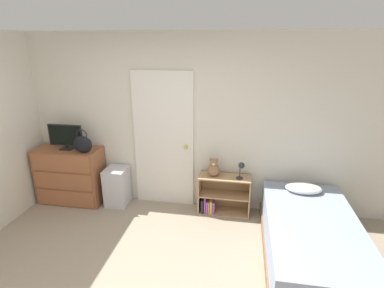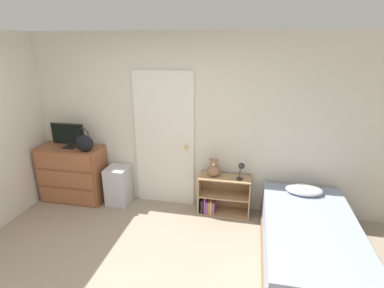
{
  "view_description": "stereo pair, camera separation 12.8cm",
  "coord_description": "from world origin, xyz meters",
  "px_view_note": "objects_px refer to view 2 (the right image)",
  "views": [
    {
      "loc": [
        1.08,
        -2.04,
        2.42
      ],
      "look_at": [
        0.42,
        1.8,
        1.07
      ],
      "focal_mm": 28.0,
      "sensor_mm": 36.0,
      "label": 1
    },
    {
      "loc": [
        1.21,
        -2.02,
        2.42
      ],
      "look_at": [
        0.42,
        1.8,
        1.07
      ],
      "focal_mm": 28.0,
      "sensor_mm": 36.0,
      "label": 2
    }
  ],
  "objects_px": {
    "handbag": "(84,143)",
    "tv": "(68,135)",
    "dresser": "(73,174)",
    "desk_lamp": "(241,168)",
    "storage_bin": "(118,185)",
    "teddy_bear": "(214,168)",
    "bed": "(310,242)",
    "bookshelf": "(220,197)"
  },
  "relations": [
    {
      "from": "handbag",
      "to": "tv",
      "type": "bearing_deg",
      "value": 161.6
    },
    {
      "from": "dresser",
      "to": "desk_lamp",
      "type": "distance_m",
      "value": 2.62
    },
    {
      "from": "storage_bin",
      "to": "teddy_bear",
      "type": "xyz_separation_m",
      "value": [
        1.48,
        0.03,
        0.4
      ]
    },
    {
      "from": "dresser",
      "to": "storage_bin",
      "type": "height_order",
      "value": "dresser"
    },
    {
      "from": "storage_bin",
      "to": "bed",
      "type": "relative_size",
      "value": 0.29
    },
    {
      "from": "handbag",
      "to": "teddy_bear",
      "type": "distance_m",
      "value": 1.91
    },
    {
      "from": "storage_bin",
      "to": "teddy_bear",
      "type": "height_order",
      "value": "teddy_bear"
    },
    {
      "from": "handbag",
      "to": "bed",
      "type": "bearing_deg",
      "value": -12.01
    },
    {
      "from": "handbag",
      "to": "bed",
      "type": "relative_size",
      "value": 0.18
    },
    {
      "from": "storage_bin",
      "to": "bed",
      "type": "distance_m",
      "value": 2.82
    },
    {
      "from": "storage_bin",
      "to": "teddy_bear",
      "type": "relative_size",
      "value": 2.16
    },
    {
      "from": "tv",
      "to": "handbag",
      "type": "bearing_deg",
      "value": -18.4
    },
    {
      "from": "desk_lamp",
      "to": "bed",
      "type": "relative_size",
      "value": 0.13
    },
    {
      "from": "handbag",
      "to": "teddy_bear",
      "type": "relative_size",
      "value": 1.3
    },
    {
      "from": "bookshelf",
      "to": "bed",
      "type": "xyz_separation_m",
      "value": [
        1.12,
        -0.85,
        0.0
      ]
    },
    {
      "from": "tv",
      "to": "bed",
      "type": "xyz_separation_m",
      "value": [
        3.43,
        -0.77,
        -0.82
      ]
    },
    {
      "from": "teddy_bear",
      "to": "bed",
      "type": "distance_m",
      "value": 1.55
    },
    {
      "from": "bookshelf",
      "to": "desk_lamp",
      "type": "bearing_deg",
      "value": -10.22
    },
    {
      "from": "handbag",
      "to": "bed",
      "type": "xyz_separation_m",
      "value": [
        3.1,
        -0.66,
        -0.76
      ]
    },
    {
      "from": "tv",
      "to": "bookshelf",
      "type": "xyz_separation_m",
      "value": [
        2.31,
        0.08,
        -0.83
      ]
    },
    {
      "from": "storage_bin",
      "to": "desk_lamp",
      "type": "height_order",
      "value": "desk_lamp"
    },
    {
      "from": "handbag",
      "to": "bed",
      "type": "height_order",
      "value": "handbag"
    },
    {
      "from": "tv",
      "to": "bookshelf",
      "type": "relative_size",
      "value": 0.71
    },
    {
      "from": "teddy_bear",
      "to": "desk_lamp",
      "type": "relative_size",
      "value": 1.08
    },
    {
      "from": "desk_lamp",
      "to": "bed",
      "type": "xyz_separation_m",
      "value": [
        0.84,
        -0.8,
        -0.5
      ]
    },
    {
      "from": "handbag",
      "to": "bookshelf",
      "type": "bearing_deg",
      "value": 5.34
    },
    {
      "from": "bookshelf",
      "to": "bed",
      "type": "relative_size",
      "value": 0.37
    },
    {
      "from": "desk_lamp",
      "to": "teddy_bear",
      "type": "bearing_deg",
      "value": 173.95
    },
    {
      "from": "tv",
      "to": "storage_bin",
      "type": "distance_m",
      "value": 1.07
    },
    {
      "from": "handbag",
      "to": "teddy_bear",
      "type": "bearing_deg",
      "value": 5.35
    },
    {
      "from": "dresser",
      "to": "tv",
      "type": "height_order",
      "value": "tv"
    },
    {
      "from": "desk_lamp",
      "to": "bookshelf",
      "type": "bearing_deg",
      "value": 169.78
    },
    {
      "from": "bed",
      "to": "teddy_bear",
      "type": "bearing_deg",
      "value": 145.64
    },
    {
      "from": "tv",
      "to": "bookshelf",
      "type": "height_order",
      "value": "tv"
    },
    {
      "from": "storage_bin",
      "to": "bed",
      "type": "bearing_deg",
      "value": -16.61
    },
    {
      "from": "bed",
      "to": "desk_lamp",
      "type": "bearing_deg",
      "value": 136.47
    },
    {
      "from": "handbag",
      "to": "desk_lamp",
      "type": "bearing_deg",
      "value": 3.41
    },
    {
      "from": "handbag",
      "to": "bookshelf",
      "type": "height_order",
      "value": "handbag"
    },
    {
      "from": "tv",
      "to": "handbag",
      "type": "distance_m",
      "value": 0.35
    },
    {
      "from": "handbag",
      "to": "dresser",
      "type": "bearing_deg",
      "value": 161.98
    },
    {
      "from": "tv",
      "to": "bed",
      "type": "relative_size",
      "value": 0.27
    },
    {
      "from": "tv",
      "to": "desk_lamp",
      "type": "distance_m",
      "value": 2.61
    }
  ]
}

